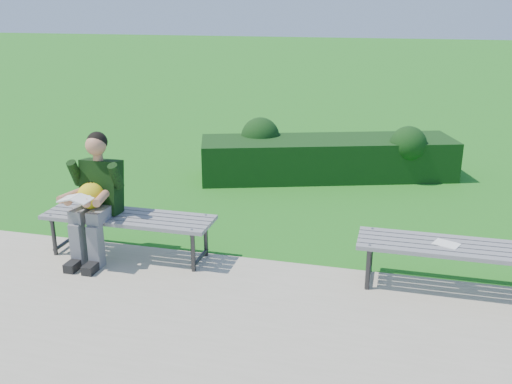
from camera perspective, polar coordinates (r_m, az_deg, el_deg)
name	(u,v)px	position (r m, az deg, el deg)	size (l,w,h in m)	color
ground	(272,262)	(5.99, 1.62, -7.02)	(80.00, 80.00, 0.00)	#1E6C1B
walkway	(220,357)	(4.52, -3.57, -16.18)	(30.00, 3.50, 0.02)	beige
hedge	(327,155)	(8.84, 7.07, 3.66)	(3.94, 2.12, 0.87)	#154311
bench_left	(128,220)	(6.09, -12.64, -2.78)	(1.80, 0.50, 0.46)	gray
bench_right	(457,251)	(5.55, 19.48, -5.56)	(1.80, 0.50, 0.46)	gray
seated_boy	(95,194)	(6.05, -15.79, -0.17)	(0.56, 0.76, 1.31)	gray
paper_sheet	(446,244)	(5.52, 18.51, -4.94)	(0.27, 0.23, 0.01)	white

